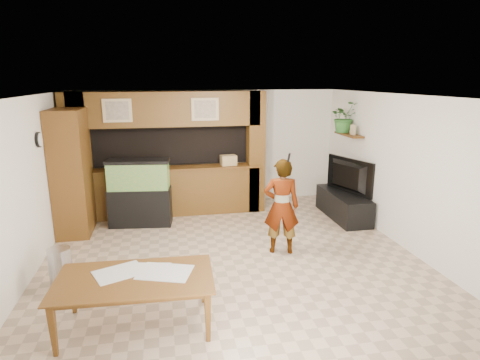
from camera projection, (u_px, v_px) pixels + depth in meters
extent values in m
plane|color=tan|center=(233.00, 260.00, 6.48)|extent=(6.50, 6.50, 0.00)
plane|color=white|center=(232.00, 96.00, 5.84)|extent=(6.50, 6.50, 0.00)
plane|color=white|center=(208.00, 148.00, 9.25)|extent=(6.00, 0.00, 6.00)
plane|color=white|center=(21.00, 193.00, 5.60)|extent=(0.00, 6.50, 6.50)
plane|color=white|center=(408.00, 174.00, 6.72)|extent=(0.00, 6.50, 6.50)
cube|color=brown|center=(171.00, 192.00, 8.52)|extent=(3.80, 0.35, 1.00)
cube|color=brown|center=(170.00, 168.00, 8.39)|extent=(3.80, 0.43, 0.04)
cube|color=brown|center=(167.00, 109.00, 8.09)|extent=(3.80, 0.35, 0.70)
cube|color=brown|center=(78.00, 159.00, 7.99)|extent=(0.50, 0.35, 2.60)
cube|color=brown|center=(256.00, 152.00, 8.67)|extent=(0.35, 0.35, 2.60)
cube|color=black|center=(168.00, 144.00, 8.81)|extent=(4.20, 0.45, 0.85)
cube|color=tan|center=(117.00, 111.00, 7.73)|extent=(0.55, 0.03, 0.45)
cube|color=tan|center=(117.00, 111.00, 7.71)|extent=(0.43, 0.01, 0.35)
cube|color=tan|center=(205.00, 109.00, 8.04)|extent=(0.55, 0.03, 0.45)
cube|color=tan|center=(205.00, 109.00, 8.03)|extent=(0.43, 0.01, 0.35)
cylinder|color=black|center=(39.00, 140.00, 6.41)|extent=(0.04, 0.25, 0.25)
cylinder|color=white|center=(40.00, 140.00, 6.42)|extent=(0.01, 0.21, 0.21)
cube|color=brown|center=(349.00, 135.00, 8.45)|extent=(0.25, 0.90, 0.04)
cube|color=brown|center=(71.00, 173.00, 7.38)|extent=(0.58, 0.95, 2.33)
cylinder|color=#B2B2B7|center=(61.00, 268.00, 5.60)|extent=(0.31, 0.31, 0.57)
cube|color=black|center=(141.00, 207.00, 7.96)|extent=(1.20, 0.45, 0.75)
cube|color=#3B8E38|center=(139.00, 176.00, 7.81)|extent=(1.15, 0.42, 0.52)
cube|color=black|center=(138.00, 161.00, 7.73)|extent=(1.20, 0.45, 0.06)
cube|color=black|center=(343.00, 205.00, 8.42)|extent=(0.58, 1.59, 0.53)
imported|color=black|center=(345.00, 176.00, 8.27)|extent=(0.56, 1.24, 0.72)
cube|color=tan|center=(353.00, 130.00, 8.26)|extent=(0.06, 0.15, 0.20)
imported|color=#2D6629|center=(344.00, 117.00, 8.56)|extent=(0.66, 0.59, 0.67)
imported|color=#967152|center=(281.00, 206.00, 6.60)|extent=(0.66, 0.51, 1.61)
cylinder|color=black|center=(289.00, 158.00, 6.25)|extent=(0.04, 0.10, 0.16)
imported|color=brown|center=(136.00, 304.00, 4.65)|extent=(1.84, 1.08, 0.63)
cube|color=silver|center=(119.00, 272.00, 4.72)|extent=(0.67, 0.59, 0.01)
cube|color=silver|center=(165.00, 272.00, 4.73)|extent=(0.72, 0.61, 0.01)
cube|color=silver|center=(148.00, 270.00, 4.79)|extent=(0.56, 0.46, 0.01)
cube|color=#A18457|center=(228.00, 160.00, 8.60)|extent=(0.35, 0.26, 0.22)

